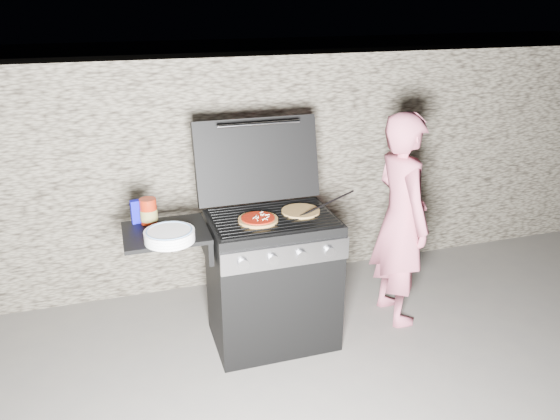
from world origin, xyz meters
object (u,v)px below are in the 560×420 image
object	(u,v)px
sauce_jar	(148,211)
pizza_topped	(258,219)
gas_grill	(236,286)
person	(401,220)

from	to	relation	value
sauce_jar	pizza_topped	bearing A→B (deg)	-16.39
gas_grill	person	size ratio (longest dim) A/B	0.88
sauce_jar	person	size ratio (longest dim) A/B	0.11
person	pizza_topped	bearing A→B (deg)	93.41
gas_grill	sauce_jar	size ratio (longest dim) A/B	8.34
gas_grill	pizza_topped	world-z (taller)	pizza_topped
sauce_jar	gas_grill	bearing A→B (deg)	-16.30
gas_grill	sauce_jar	world-z (taller)	sauce_jar
gas_grill	pizza_topped	bearing A→B (deg)	-16.72
gas_grill	person	bearing A→B (deg)	1.36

